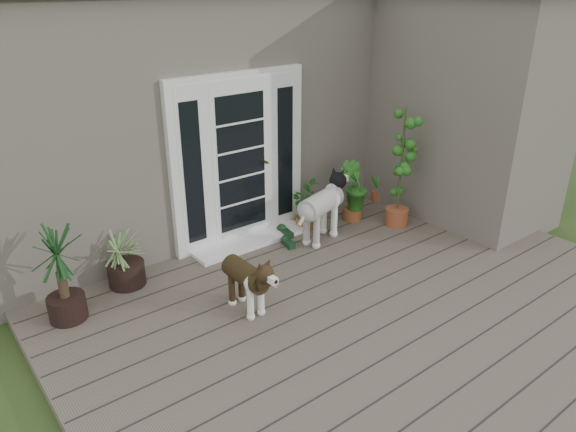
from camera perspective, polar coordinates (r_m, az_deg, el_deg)
deck at (r=5.80m, az=9.15°, el=-9.85°), size 6.20×4.60×0.12m
house_main at (r=8.46m, az=-11.88°, el=11.81°), size 7.40×4.00×3.10m
house_wing at (r=8.01m, az=18.66°, el=10.41°), size 1.60×2.40×3.10m
door_unit at (r=6.72m, az=-5.17°, el=5.98°), size 1.90×0.14×2.15m
door_step at (r=6.96m, az=-3.95°, el=-2.66°), size 1.60×0.40×0.05m
brindle_dog at (r=5.49m, az=-4.50°, el=-7.22°), size 0.33×0.74×0.61m
white_dog at (r=6.89m, az=3.52°, el=0.29°), size 0.98×0.63×0.76m
spider_plant at (r=6.15m, az=-17.04°, el=-4.06°), size 0.75×0.75×0.72m
yucca at (r=5.68m, az=-23.03°, el=-5.74°), size 0.90×0.90×1.02m
herb_a at (r=7.27m, az=1.81°, el=0.86°), size 0.60×0.60×0.57m
herb_b at (r=7.56m, az=6.94°, el=1.83°), size 0.58×0.58×0.62m
herb_c at (r=8.33m, az=9.88°, el=3.55°), size 0.49×0.49×0.57m
sapling at (r=7.31m, az=11.94°, el=5.17°), size 0.62×0.62×1.69m
clog_left at (r=7.14m, az=-0.31°, el=-1.67°), size 0.20×0.35×0.10m
clog_right at (r=6.86m, az=0.04°, el=-2.84°), size 0.19×0.32×0.09m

